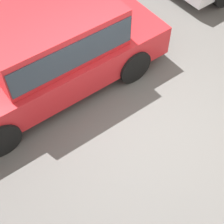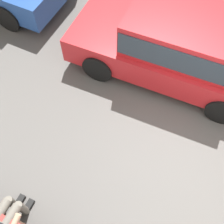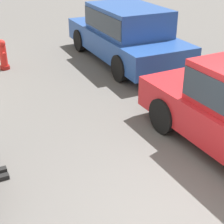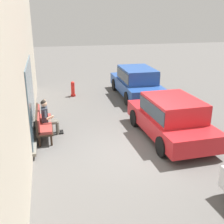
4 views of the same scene
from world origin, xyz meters
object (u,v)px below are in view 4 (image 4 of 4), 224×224
at_px(parked_car_far, 136,81).
at_px(fire_hydrant, 73,89).
at_px(bench, 42,122).
at_px(person_on_phone, 48,117).
at_px(parked_car_mid, 171,116).

distance_m(parked_car_far, fire_hydrant, 3.39).
xyz_separation_m(bench, parked_car_far, (4.01, -4.85, 0.29)).
bearing_deg(parked_car_far, person_on_phone, 130.07).
bearing_deg(person_on_phone, parked_car_far, -49.93).
relative_size(parked_car_mid, parked_car_far, 0.92).
xyz_separation_m(person_on_phone, parked_car_far, (3.89, -4.63, 0.16)).
distance_m(person_on_phone, fire_hydrant, 4.93).
relative_size(person_on_phone, parked_car_far, 0.29).
relative_size(parked_car_far, fire_hydrant, 5.62).
relative_size(bench, person_on_phone, 1.44).
bearing_deg(person_on_phone, parked_car_mid, -107.12).
height_order(person_on_phone, parked_car_mid, parked_car_mid).
bearing_deg(bench, person_on_phone, -62.05).
bearing_deg(bench, parked_car_far, -50.41).
distance_m(person_on_phone, parked_car_far, 6.05).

